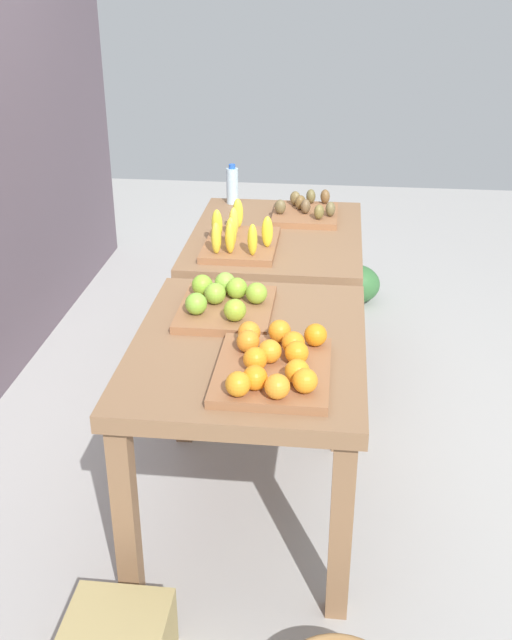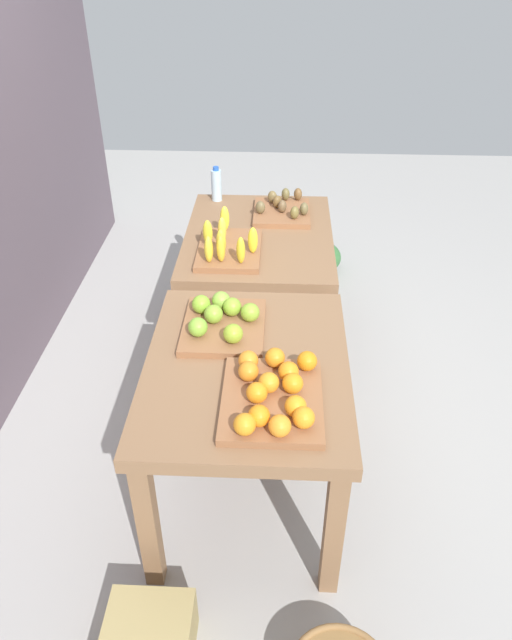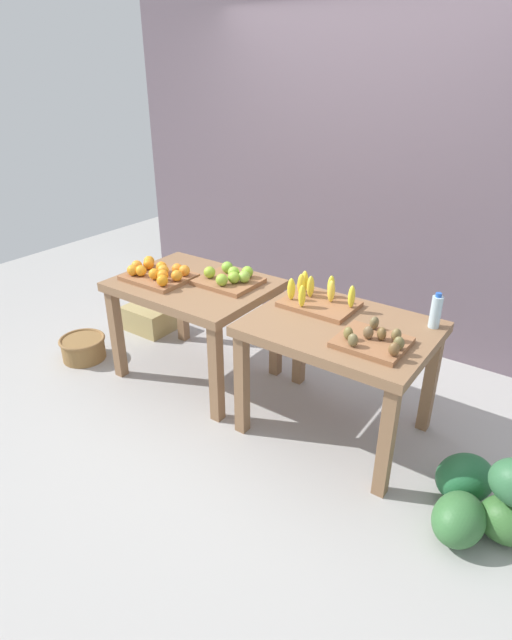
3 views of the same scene
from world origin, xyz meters
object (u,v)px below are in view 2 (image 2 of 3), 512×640
object	(u,v)px
water_bottle	(216,185)
orange_bin	(273,394)
kiwi_bin	(283,210)
watermelon_pile	(300,246)
banana_crate	(228,246)
apple_bin	(223,321)
display_table_left	(247,384)
display_table_right	(259,251)

from	to	relation	value
water_bottle	orange_bin	bearing A→B (deg)	-167.97
kiwi_bin	watermelon_pile	distance (m)	0.93
water_bottle	watermelon_pile	xyz separation A→B (m)	(0.51, -0.53, -0.67)
banana_crate	water_bottle	xyz separation A→B (m)	(0.68, 0.12, 0.05)
apple_bin	kiwi_bin	size ratio (longest dim) A/B	1.09
water_bottle	kiwi_bin	bearing A→B (deg)	-115.57
water_bottle	watermelon_pile	world-z (taller)	water_bottle
apple_bin	banana_crate	bearing A→B (deg)	2.98
orange_bin	water_bottle	bearing A→B (deg)	12.03
apple_bin	kiwi_bin	bearing A→B (deg)	-11.86
apple_bin	orange_bin	bearing A→B (deg)	-153.72
display_table_left	kiwi_bin	size ratio (longest dim) A/B	2.84
banana_crate	kiwi_bin	xyz separation A→B (m)	(0.49, -0.27, -0.01)
apple_bin	watermelon_pile	world-z (taller)	apple_bin
display_table_left	orange_bin	size ratio (longest dim) A/B	2.24
orange_bin	watermelon_pile	xyz separation A→B (m)	(2.29, -0.15, -0.61)
banana_crate	display_table_left	bearing A→B (deg)	-170.48
display_table_left	water_bottle	size ratio (longest dim) A/B	5.00
orange_bin	apple_bin	distance (m)	0.50
display_table_left	apple_bin	world-z (taller)	apple_bin
display_table_left	apple_bin	size ratio (longest dim) A/B	2.60
orange_bin	watermelon_pile	size ratio (longest dim) A/B	0.71
banana_crate	water_bottle	bearing A→B (deg)	10.40
kiwi_bin	apple_bin	bearing A→B (deg)	168.14
display_table_left	apple_bin	xyz separation A→B (m)	(0.22, 0.11, 0.15)
banana_crate	watermelon_pile	xyz separation A→B (m)	(1.19, -0.41, -0.62)
banana_crate	display_table_right	bearing A→B (deg)	-31.95
orange_bin	watermelon_pile	distance (m)	2.38
water_bottle	apple_bin	bearing A→B (deg)	-173.23
display_table_right	apple_bin	xyz separation A→B (m)	(-0.90, 0.11, 0.15)
orange_bin	kiwi_bin	bearing A→B (deg)	-0.66
orange_bin	apple_bin	xyz separation A→B (m)	(0.45, 0.22, -0.00)
display_table_right	banana_crate	bearing A→B (deg)	148.05
display_table_left	water_bottle	xyz separation A→B (m)	(1.56, 0.27, 0.20)
display_table_right	watermelon_pile	distance (m)	1.09
orange_bin	kiwi_bin	size ratio (longest dim) A/B	1.27
apple_bin	banana_crate	world-z (taller)	banana_crate
kiwi_bin	water_bottle	bearing A→B (deg)	64.43
orange_bin	watermelon_pile	bearing A→B (deg)	-3.76
kiwi_bin	watermelon_pile	world-z (taller)	kiwi_bin
apple_bin	watermelon_pile	xyz separation A→B (m)	(1.84, -0.37, -0.61)
display_table_right	orange_bin	xyz separation A→B (m)	(-1.34, -0.11, 0.15)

